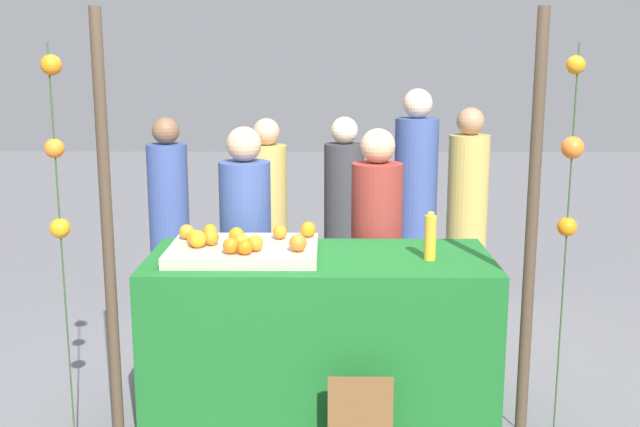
{
  "coord_description": "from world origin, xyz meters",
  "views": [
    {
      "loc": [
        0.04,
        -3.95,
        1.98
      ],
      "look_at": [
        0.0,
        0.15,
        1.13
      ],
      "focal_mm": 43.31,
      "sensor_mm": 36.0,
      "label": 1
    }
  ],
  "objects_px": {
    "stall_counter": "(320,339)",
    "chalkboard_sign": "(360,426)",
    "vendor_left": "(246,262)",
    "vendor_right": "(376,263)",
    "juice_bottle": "(430,237)",
    "orange_1": "(211,238)",
    "orange_0": "(242,242)"
  },
  "relations": [
    {
      "from": "orange_1",
      "to": "chalkboard_sign",
      "type": "bearing_deg",
      "value": -35.58
    },
    {
      "from": "juice_bottle",
      "to": "vendor_right",
      "type": "relative_size",
      "value": 0.16
    },
    {
      "from": "stall_counter",
      "to": "orange_0",
      "type": "height_order",
      "value": "orange_0"
    },
    {
      "from": "stall_counter",
      "to": "juice_bottle",
      "type": "height_order",
      "value": "juice_bottle"
    },
    {
      "from": "juice_bottle",
      "to": "stall_counter",
      "type": "bearing_deg",
      "value": 173.34
    },
    {
      "from": "vendor_right",
      "to": "chalkboard_sign",
      "type": "bearing_deg",
      "value": -96.91
    },
    {
      "from": "orange_0",
      "to": "chalkboard_sign",
      "type": "height_order",
      "value": "orange_0"
    },
    {
      "from": "orange_1",
      "to": "juice_bottle",
      "type": "distance_m",
      "value": 1.15
    },
    {
      "from": "juice_bottle",
      "to": "vendor_left",
      "type": "height_order",
      "value": "vendor_left"
    },
    {
      "from": "juice_bottle",
      "to": "vendor_right",
      "type": "distance_m",
      "value": 0.8
    },
    {
      "from": "vendor_right",
      "to": "orange_0",
      "type": "bearing_deg",
      "value": -135.58
    },
    {
      "from": "vendor_left",
      "to": "vendor_right",
      "type": "xyz_separation_m",
      "value": [
        0.8,
        0.0,
        -0.0
      ]
    },
    {
      "from": "orange_1",
      "to": "vendor_left",
      "type": "xyz_separation_m",
      "value": [
        0.12,
        0.63,
        -0.31
      ]
    },
    {
      "from": "orange_1",
      "to": "vendor_right",
      "type": "distance_m",
      "value": 1.15
    },
    {
      "from": "juice_bottle",
      "to": "vendor_left",
      "type": "xyz_separation_m",
      "value": [
        -1.03,
        0.69,
        -0.32
      ]
    },
    {
      "from": "juice_bottle",
      "to": "chalkboard_sign",
      "type": "height_order",
      "value": "juice_bottle"
    },
    {
      "from": "vendor_left",
      "to": "chalkboard_sign",
      "type": "bearing_deg",
      "value": -61.01
    },
    {
      "from": "stall_counter",
      "to": "vendor_right",
      "type": "xyz_separation_m",
      "value": [
        0.34,
        0.62,
        0.26
      ]
    },
    {
      "from": "juice_bottle",
      "to": "orange_1",
      "type": "bearing_deg",
      "value": 177.0
    },
    {
      "from": "stall_counter",
      "to": "vendor_left",
      "type": "xyz_separation_m",
      "value": [
        -0.46,
        0.62,
        0.26
      ]
    },
    {
      "from": "juice_bottle",
      "to": "chalkboard_sign",
      "type": "distance_m",
      "value": 1.02
    },
    {
      "from": "juice_bottle",
      "to": "vendor_left",
      "type": "relative_size",
      "value": 0.16
    },
    {
      "from": "stall_counter",
      "to": "chalkboard_sign",
      "type": "bearing_deg",
      "value": -70.55
    },
    {
      "from": "vendor_right",
      "to": "orange_1",
      "type": "bearing_deg",
      "value": -145.39
    },
    {
      "from": "stall_counter",
      "to": "juice_bottle",
      "type": "xyz_separation_m",
      "value": [
        0.57,
        -0.07,
        0.58
      ]
    },
    {
      "from": "chalkboard_sign",
      "to": "vendor_right",
      "type": "bearing_deg",
      "value": 83.09
    },
    {
      "from": "stall_counter",
      "to": "chalkboard_sign",
      "type": "distance_m",
      "value": 0.63
    },
    {
      "from": "orange_0",
      "to": "juice_bottle",
      "type": "distance_m",
      "value": 0.98
    },
    {
      "from": "stall_counter",
      "to": "orange_1",
      "type": "height_order",
      "value": "orange_1"
    },
    {
      "from": "vendor_left",
      "to": "orange_0",
      "type": "bearing_deg",
      "value": -85.57
    },
    {
      "from": "orange_0",
      "to": "vendor_left",
      "type": "bearing_deg",
      "value": 94.43
    },
    {
      "from": "stall_counter",
      "to": "vendor_left",
      "type": "height_order",
      "value": "vendor_left"
    }
  ]
}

